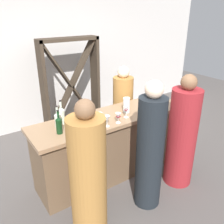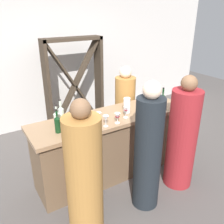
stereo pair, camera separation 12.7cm
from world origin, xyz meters
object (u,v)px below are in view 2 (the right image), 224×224
at_px(wine_bottle_second_right_dark_green, 81,117).
at_px(wine_glass_far_center, 99,116).
at_px(wine_rack, 75,86).
at_px(wine_glass_near_right, 93,118).
at_px(water_pitcher, 127,105).
at_px(wine_glass_far_right, 151,95).
at_px(wine_bottle_second_left_clear_pale, 57,119).
at_px(wine_glass_near_left, 106,119).
at_px(wine_bottle_rightmost_dark_green, 162,101).
at_px(person_center_guest, 84,174).
at_px(wine_glass_far_left, 126,110).
at_px(person_server_behind, 125,111).
at_px(person_left_guest, 148,152).
at_px(person_right_guest, 182,138).
at_px(wine_bottle_center_clear_pale, 61,114).
at_px(wine_glass_near_center, 117,116).
at_px(wine_bottle_leftmost_dark_green, 58,124).

xyz_separation_m(wine_bottle_second_right_dark_green, wine_glass_far_center, (0.19, -0.10, 0.01)).
xyz_separation_m(wine_rack, wine_glass_near_right, (-0.56, -1.82, 0.15)).
bearing_deg(water_pitcher, wine_glass_far_right, 12.54).
bearing_deg(wine_bottle_second_left_clear_pale, wine_glass_near_left, -31.04).
distance_m(wine_bottle_rightmost_dark_green, person_center_guest, 1.61).
distance_m(wine_glass_far_left, person_server_behind, 0.97).
distance_m(person_left_guest, person_right_guest, 0.64).
xyz_separation_m(wine_rack, person_server_behind, (0.44, -1.08, -0.24)).
xyz_separation_m(wine_bottle_center_clear_pale, wine_bottle_second_right_dark_green, (0.19, -0.19, -0.01)).
bearing_deg(wine_glass_near_center, wine_bottle_leftmost_dark_green, 167.70).
distance_m(wine_bottle_rightmost_dark_green, wine_glass_far_left, 0.62).
height_order(wine_bottle_leftmost_dark_green, wine_bottle_second_left_clear_pale, wine_bottle_leftmost_dark_green).
relative_size(wine_bottle_rightmost_dark_green, person_right_guest, 0.21).
height_order(wine_bottle_leftmost_dark_green, person_right_guest, person_right_guest).
relative_size(wine_rack, person_server_behind, 1.26).
xyz_separation_m(water_pitcher, person_server_behind, (0.38, 0.59, -0.39)).
bearing_deg(wine_glass_far_left, wine_glass_near_center, -156.80).
height_order(water_pitcher, person_center_guest, person_center_guest).
bearing_deg(person_server_behind, wine_bottle_second_left_clear_pale, -55.46).
bearing_deg(wine_rack, wine_glass_far_right, -68.66).
xyz_separation_m(wine_bottle_center_clear_pale, wine_glass_far_center, (0.38, -0.29, -0.00)).
bearing_deg(wine_glass_near_right, wine_glass_far_left, 1.80).
bearing_deg(wine_bottle_center_clear_pale, wine_glass_near_left, -42.27).
height_order(wine_bottle_second_left_clear_pale, wine_glass_near_center, wine_bottle_second_left_clear_pale).
distance_m(wine_rack, wine_glass_near_center, 1.91).
relative_size(person_left_guest, person_right_guest, 1.03).
bearing_deg(wine_bottle_leftmost_dark_green, wine_bottle_center_clear_pale, 60.33).
bearing_deg(person_server_behind, wine_bottle_leftmost_dark_green, -50.99).
xyz_separation_m(wine_bottle_second_left_clear_pale, person_center_guest, (-0.01, -0.73, -0.34)).
relative_size(wine_bottle_second_left_clear_pale, wine_bottle_second_right_dark_green, 0.96).
xyz_separation_m(wine_rack, water_pitcher, (0.06, -1.67, 0.14)).
bearing_deg(water_pitcher, wine_rack, 92.06).
relative_size(wine_bottle_second_right_dark_green, person_right_guest, 0.19).
bearing_deg(person_center_guest, wine_bottle_leftmost_dark_green, 0.70).
bearing_deg(wine_bottle_rightmost_dark_green, person_right_guest, -97.97).
xyz_separation_m(wine_bottle_leftmost_dark_green, water_pitcher, (1.03, 0.06, -0.01)).
bearing_deg(wine_glass_near_center, wine_glass_far_right, 22.04).
distance_m(person_right_guest, person_server_behind, 1.25).
distance_m(wine_bottle_second_left_clear_pale, wine_bottle_center_clear_pale, 0.12).
height_order(wine_bottle_rightmost_dark_green, wine_glass_near_right, wine_bottle_rightmost_dark_green).
bearing_deg(wine_glass_far_right, wine_glass_far_left, -158.30).
height_order(wine_glass_near_right, person_server_behind, person_server_behind).
bearing_deg(wine_glass_near_right, wine_rack, 72.94).
bearing_deg(person_left_guest, wine_glass_far_right, -38.31).
bearing_deg(person_left_guest, water_pitcher, -12.56).
distance_m(wine_bottle_leftmost_dark_green, water_pitcher, 1.03).
bearing_deg(wine_bottle_center_clear_pale, wine_glass_near_center, -32.89).
xyz_separation_m(person_center_guest, person_server_behind, (1.37, 1.24, -0.04)).
xyz_separation_m(wine_rack, person_right_guest, (0.49, -2.32, -0.19)).
relative_size(wine_bottle_rightmost_dark_green, wine_glass_near_center, 2.37).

